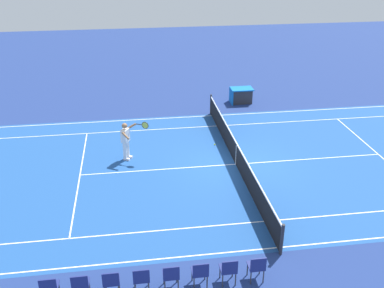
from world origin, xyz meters
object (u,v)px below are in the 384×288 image
(tennis_net, at_px, (236,154))
(spectator_chair_0, at_px, (257,266))
(tennis_ball, at_px, (215,144))
(equipment_cart_tarped, at_px, (241,95))
(tennis_player_near, at_px, (126,139))
(spectator_chair_2, at_px, (200,272))
(spectator_chair_5, at_px, (111,281))
(spectator_chair_6, at_px, (81,284))
(spectator_chair_1, at_px, (229,269))
(spectator_chair_3, at_px, (171,275))
(spectator_chair_7, at_px, (49,287))
(spectator_chair_4, at_px, (141,278))

(tennis_net, relative_size, spectator_chair_0, 13.30)
(tennis_ball, bearing_deg, equipment_cart_tarped, -115.49)
(tennis_player_near, relative_size, equipment_cart_tarped, 1.36)
(equipment_cart_tarped, bearing_deg, tennis_player_near, 43.15)
(spectator_chair_2, height_order, spectator_chair_5, same)
(tennis_ball, bearing_deg, spectator_chair_6, 58.99)
(tennis_ball, distance_m, spectator_chair_1, 8.85)
(tennis_ball, xyz_separation_m, spectator_chair_1, (1.31, 8.74, 0.49))
(tennis_net, xyz_separation_m, equipment_cart_tarped, (-2.00, -7.25, -0.05))
(spectator_chair_6, bearing_deg, tennis_player_near, -99.24)
(tennis_net, distance_m, spectator_chair_2, 7.28)
(tennis_ball, xyz_separation_m, spectator_chair_2, (2.10, 8.74, 0.49))
(spectator_chair_3, xyz_separation_m, spectator_chair_7, (3.16, 0.00, 0.00))
(spectator_chair_7, bearing_deg, tennis_net, -134.05)
(tennis_ball, relative_size, spectator_chair_0, 0.08)
(spectator_chair_7, xyz_separation_m, equipment_cart_tarped, (-8.57, -14.04, -0.08))
(tennis_ball, height_order, equipment_cart_tarped, equipment_cart_tarped)
(tennis_ball, relative_size, spectator_chair_2, 0.08)
(spectator_chair_1, bearing_deg, spectator_chair_3, 0.00)
(tennis_net, distance_m, spectator_chair_5, 8.43)
(equipment_cart_tarped, bearing_deg, tennis_net, 74.57)
(spectator_chair_6, bearing_deg, equipment_cart_tarped, -119.00)
(spectator_chair_4, distance_m, equipment_cart_tarped, 15.35)
(tennis_net, distance_m, tennis_ball, 2.07)
(spectator_chair_4, xyz_separation_m, equipment_cart_tarped, (-6.20, -14.04, -0.08))
(tennis_player_near, distance_m, spectator_chair_7, 8.24)
(tennis_ball, xyz_separation_m, spectator_chair_5, (4.47, 8.74, 0.49))
(spectator_chair_3, height_order, equipment_cart_tarped, spectator_chair_3)
(tennis_player_near, bearing_deg, tennis_ball, -168.82)
(tennis_net, distance_m, spectator_chair_4, 7.99)
(tennis_ball, bearing_deg, spectator_chair_0, 86.58)
(tennis_net, height_order, spectator_chair_6, tennis_net)
(spectator_chair_5, relative_size, equipment_cart_tarped, 0.70)
(spectator_chair_3, distance_m, equipment_cart_tarped, 15.05)
(spectator_chair_0, distance_m, spectator_chair_4, 3.16)
(spectator_chair_0, bearing_deg, spectator_chair_2, 0.00)
(spectator_chair_3, height_order, spectator_chair_4, same)
(tennis_net, xyz_separation_m, tennis_ball, (0.53, -1.95, -0.46))
(tennis_ball, distance_m, spectator_chair_2, 9.00)
(tennis_player_near, distance_m, spectator_chair_0, 8.68)
(spectator_chair_0, height_order, spectator_chair_4, same)
(spectator_chair_7, bearing_deg, tennis_ball, -124.66)
(equipment_cart_tarped, bearing_deg, spectator_chair_3, 68.91)
(tennis_player_near, relative_size, spectator_chair_2, 1.93)
(spectator_chair_5, distance_m, spectator_chair_7, 1.58)
(spectator_chair_1, distance_m, spectator_chair_7, 4.73)
(spectator_chair_6, distance_m, spectator_chair_7, 0.79)
(spectator_chair_5, bearing_deg, spectator_chair_0, 180.00)
(spectator_chair_2, bearing_deg, spectator_chair_1, 180.00)
(tennis_ball, bearing_deg, spectator_chair_5, 62.94)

